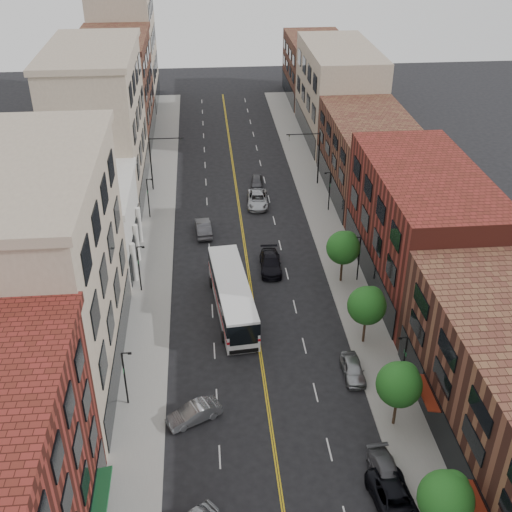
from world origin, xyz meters
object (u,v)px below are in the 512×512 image
object	(u,v)px
car_lane_a	(270,263)
car_lane_c	(257,181)
car_parked_near	(395,502)
car_parked_mid	(387,474)
car_parked_far	(353,369)
car_angle_b	(194,413)
car_lane_behind	(203,228)
city_bus	(232,294)
car_lane_b	(258,199)

from	to	relation	value
car_lane_a	car_lane_c	bearing A→B (deg)	90.92
car_parked_near	car_parked_mid	xyz separation A→B (m)	(0.10, 2.34, -0.11)
car_parked_near	car_parked_far	xyz separation A→B (m)	(0.10, 13.22, -0.07)
car_angle_b	car_lane_a	world-z (taller)	car_lane_a
car_parked_far	car_lane_c	xyz separation A→B (m)	(-4.61, 38.44, -0.06)
car_angle_b	car_parked_near	bearing A→B (deg)	29.03
car_lane_behind	car_lane_a	xyz separation A→B (m)	(6.92, -8.45, -0.02)
car_parked_mid	car_parked_far	size ratio (longest dim) A/B	1.11
car_parked_near	car_parked_far	distance (m)	13.22
city_bus	car_lane_c	world-z (taller)	city_bus
car_angle_b	car_lane_b	bearing A→B (deg)	141.80
car_lane_a	car_lane_c	size ratio (longest dim) A/B	1.40
car_parked_mid	car_parked_far	distance (m)	10.88
city_bus	car_lane_c	distance (m)	28.84
car_parked_far	car_lane_c	size ratio (longest dim) A/B	1.09
car_angle_b	car_lane_b	xyz separation A→B (m)	(8.18, 36.63, 0.08)
car_parked_mid	car_parked_near	bearing A→B (deg)	-97.23
car_lane_behind	car_lane_b	world-z (taller)	car_lane_behind
car_parked_mid	car_lane_c	size ratio (longest dim) A/B	1.20
car_angle_b	car_parked_far	size ratio (longest dim) A/B	1.03
city_bus	car_parked_far	distance (m)	13.87
car_parked_far	car_lane_b	world-z (taller)	car_lane_b
city_bus	car_parked_mid	bearing A→B (deg)	-70.97
city_bus	car_lane_b	size ratio (longest dim) A/B	2.43
city_bus	car_lane_b	world-z (taller)	city_bus
car_angle_b	city_bus	bearing A→B (deg)	139.45
car_parked_near	car_lane_behind	distance (m)	40.72
car_lane_c	car_lane_b	bearing A→B (deg)	-87.49
car_parked_near	city_bus	bearing A→B (deg)	106.51
car_lane_a	car_lane_b	xyz separation A→B (m)	(0.02, 15.42, 0.00)
car_angle_b	car_parked_far	world-z (taller)	car_parked_far
car_parked_mid	car_lane_behind	world-z (taller)	car_lane_behind
car_angle_b	car_parked_near	size ratio (longest dim) A/B	0.76
car_lane_c	city_bus	bearing A→B (deg)	-93.14
car_parked_far	car_lane_behind	distance (m)	28.38
city_bus	car_lane_behind	bearing A→B (deg)	93.70
city_bus	car_lane_b	bearing A→B (deg)	73.56
car_lane_behind	car_lane_a	distance (m)	10.93
city_bus	car_lane_behind	world-z (taller)	city_bus
car_parked_far	car_lane_c	world-z (taller)	car_parked_far
car_parked_mid	car_lane_c	distance (m)	49.54
car_angle_b	car_lane_b	size ratio (longest dim) A/B	0.76
car_parked_mid	city_bus	bearing A→B (deg)	109.51
car_parked_far	car_parked_near	bearing A→B (deg)	-90.14
car_angle_b	car_lane_c	world-z (taller)	car_angle_b
car_angle_b	car_lane_c	distance (m)	43.23
car_parked_far	car_lane_behind	xyz separation A→B (m)	(-11.96, 25.74, 0.09)
city_bus	car_lane_b	distance (m)	23.13
car_parked_far	car_lane_a	bearing A→B (deg)	106.53
car_lane_b	car_lane_c	distance (m)	5.76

